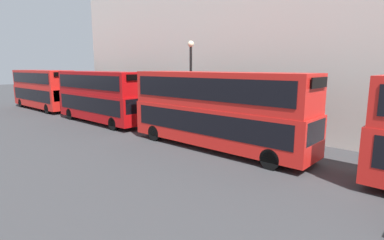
{
  "coord_description": "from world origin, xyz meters",
  "views": [
    {
      "loc": [
        -11.86,
        7.87,
        4.73
      ],
      "look_at": [
        0.48,
        19.14,
        1.75
      ],
      "focal_mm": 28.0,
      "sensor_mm": 36.0,
      "label": 1
    }
  ],
  "objects": [
    {
      "name": "bus_trailing",
      "position": [
        1.6,
        42.81,
        2.4
      ],
      "size": [
        2.59,
        10.72,
        4.36
      ],
      "color": "red",
      "rests_on": "ground"
    },
    {
      "name": "bus_third_in_queue",
      "position": [
        1.6,
        30.63,
        2.39
      ],
      "size": [
        2.59,
        10.14,
        4.34
      ],
      "color": "#B20C0F",
      "rests_on": "ground"
    },
    {
      "name": "bus_second_in_queue",
      "position": [
        1.6,
        18.3,
        2.44
      ],
      "size": [
        2.59,
        11.42,
        4.44
      ],
      "color": "red",
      "rests_on": "ground"
    },
    {
      "name": "pedestrian",
      "position": [
        4.28,
        27.46,
        0.84
      ],
      "size": [
        0.36,
        0.36,
        1.8
      ],
      "color": "brown",
      "rests_on": "ground"
    },
    {
      "name": "street_lamp",
      "position": [
        3.75,
        22.24,
        4.01
      ],
      "size": [
        0.44,
        0.44,
        6.5
      ],
      "color": "black",
      "rests_on": "ground"
    }
  ]
}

